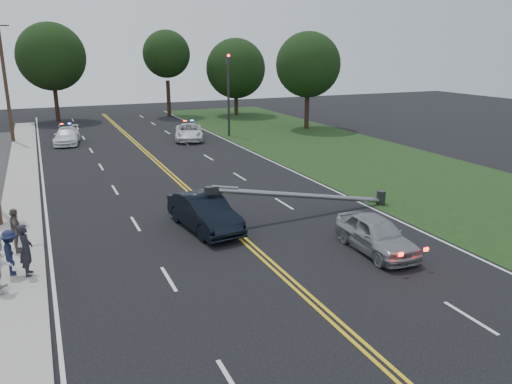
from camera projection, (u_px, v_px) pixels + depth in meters
name	position (u px, v px, depth m)	size (l,w,h in m)	color
ground	(324.00, 312.00, 14.80)	(120.00, 120.00, 0.00)	black
sidewalk	(19.00, 238.00, 20.35)	(1.80, 70.00, 0.12)	#AAA49A
grass_verge	(435.00, 183.00, 28.80)	(12.00, 80.00, 0.01)	black
centerline_yellow	(214.00, 213.00, 23.60)	(0.36, 80.00, 0.00)	gold
traffic_signal	(228.00, 88.00, 43.22)	(0.28, 0.41, 7.05)	#2D2D30
fallen_streetlight	(313.00, 196.00, 23.20)	(9.36, 0.44, 1.91)	#2D2D30
utility_pole_far	(5.00, 80.00, 39.75)	(1.60, 0.28, 10.00)	#382619
tree_6	(51.00, 57.00, 51.36)	(6.93, 6.93, 10.12)	black
tree_7	(166.00, 54.00, 55.28)	(5.22, 5.22, 9.48)	black
tree_8	(236.00, 69.00, 56.57)	(6.72, 6.72, 8.62)	black
tree_9	(308.00, 65.00, 46.68)	(6.06, 6.06, 9.04)	black
crashed_sedan	(204.00, 212.00, 21.35)	(1.61, 4.62, 1.52)	black
waiting_sedan	(376.00, 234.00, 19.03)	(1.64, 4.06, 1.38)	#93959A
emergency_a	(189.00, 132.00, 42.16)	(2.23, 4.85, 1.35)	white
emergency_b	(67.00, 136.00, 40.46)	(1.83, 4.49, 1.30)	white
bystander_a	(26.00, 250.00, 16.72)	(0.66, 0.43, 1.81)	#222228
bystander_b	(0.00, 262.00, 15.68)	(0.91, 0.71, 1.88)	silver
bystander_c	(11.00, 253.00, 16.78)	(1.02, 0.59, 1.58)	#1A2141
bystander_d	(16.00, 231.00, 18.59)	(1.01, 0.42, 1.72)	#63584F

